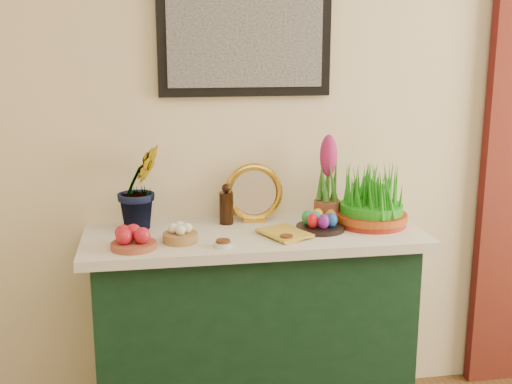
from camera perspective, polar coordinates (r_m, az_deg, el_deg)
sideboard at (r=2.84m, az=-0.17°, el=-12.57°), size 1.30×0.45×0.85m
tablecloth at (r=2.67m, az=-0.18°, el=-3.94°), size 1.40×0.55×0.04m
hyacinth_green at (r=2.70m, az=-10.33°, el=1.63°), size 0.31×0.30×0.47m
apple_bowl at (r=2.48m, az=-10.85°, el=-4.15°), size 0.21×0.21×0.09m
garlic_basket at (r=2.54m, az=-6.75°, el=-3.75°), size 0.15×0.15×0.08m
vinegar_cruet at (r=2.76m, az=-2.66°, el=-1.26°), size 0.06×0.06×0.18m
mirror at (r=2.80m, az=-0.20°, el=-0.12°), size 0.26×0.08×0.26m
book at (r=2.56m, az=1.17°, el=-3.92°), size 0.21×0.24×0.03m
spice_dish_left at (r=2.47m, az=-2.94°, el=-4.60°), size 0.07×0.07×0.03m
spice_dish_right at (r=2.53m, az=2.73°, el=-4.17°), size 0.06×0.06×0.03m
egg_plate at (r=2.69m, az=5.71°, el=-2.74°), size 0.23×0.23×0.08m
hyacinth_pink at (r=2.79m, az=6.40°, el=0.78°), size 0.12×0.12×0.38m
wheatgrass_sabzeh at (r=2.78m, az=10.25°, el=-0.70°), size 0.31×0.31×0.25m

